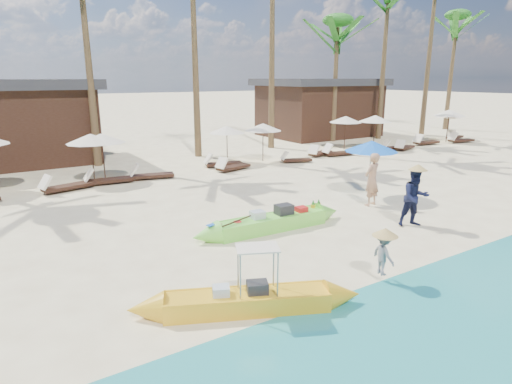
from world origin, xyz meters
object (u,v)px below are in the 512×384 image
green_canoe (271,222)px  yellow_canoe (247,301)px  tourist (372,180)px  blue_umbrella (371,146)px

green_canoe → yellow_canoe: size_ratio=1.17×
yellow_canoe → tourist: size_ratio=2.54×
green_canoe → yellow_canoe: 4.62m
green_canoe → tourist: bearing=5.3°
tourist → blue_umbrella: 1.58m
yellow_canoe → blue_umbrella: blue_umbrella is taller
green_canoe → yellow_canoe: (-2.96, -3.55, -0.02)m
green_canoe → blue_umbrella: (5.23, 1.13, 1.68)m
tourist → blue_umbrella: size_ratio=0.88×
yellow_canoe → tourist: (7.35, 3.78, 0.72)m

